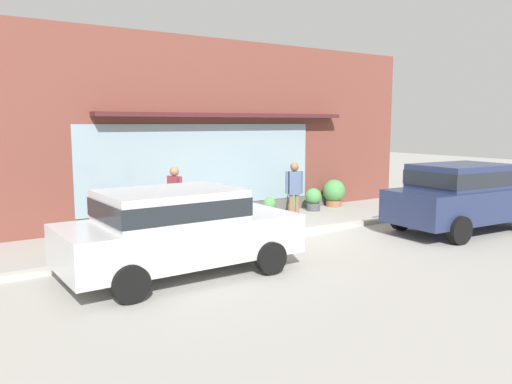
# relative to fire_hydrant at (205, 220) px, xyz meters

# --- Properties ---
(ground_plane) EXTENTS (60.00, 60.00, 0.00)m
(ground_plane) POSITION_rel_fire_hydrant_xyz_m (1.99, -0.77, -0.44)
(ground_plane) COLOR #9E9B93
(curb_strip) EXTENTS (14.00, 0.24, 0.12)m
(curb_strip) POSITION_rel_fire_hydrant_xyz_m (1.99, -0.97, -0.38)
(curb_strip) COLOR #B2B2AD
(curb_strip) RESTS_ON ground_plane
(storefront) EXTENTS (14.00, 0.81, 5.14)m
(storefront) POSITION_rel_fire_hydrant_xyz_m (1.98, 2.41, 2.07)
(storefront) COLOR brown
(storefront) RESTS_ON ground_plane
(fire_hydrant) EXTENTS (0.40, 0.37, 0.88)m
(fire_hydrant) POSITION_rel_fire_hydrant_xyz_m (0.00, 0.00, 0.00)
(fire_hydrant) COLOR gold
(fire_hydrant) RESTS_ON ground_plane
(pedestrian_with_handbag) EXTENTS (0.28, 0.68, 1.71)m
(pedestrian_with_handbag) POSITION_rel_fire_hydrant_xyz_m (-0.49, 0.61, 0.56)
(pedestrian_with_handbag) COLOR #8E333D
(pedestrian_with_handbag) RESTS_ON ground_plane
(pedestrian_passerby) EXTENTS (0.46, 0.31, 1.70)m
(pedestrian_passerby) POSITION_rel_fire_hydrant_xyz_m (2.76, 0.08, 0.56)
(pedestrian_passerby) COLOR brown
(pedestrian_passerby) RESTS_ON ground_plane
(parked_car_navy) EXTENTS (4.37, 2.20, 1.74)m
(parked_car_navy) POSITION_rel_fire_hydrant_xyz_m (5.82, -3.00, 0.53)
(parked_car_navy) COLOR navy
(parked_car_navy) RESTS_ON ground_plane
(parked_car_silver) EXTENTS (4.34, 2.11, 1.58)m
(parked_car_silver) POSITION_rel_fire_hydrant_xyz_m (-1.83, -2.32, 0.45)
(parked_car_silver) COLOR silver
(parked_car_silver) RESTS_ON ground_plane
(potted_plant_corner_tall) EXTENTS (0.39, 0.39, 0.58)m
(potted_plant_corner_tall) POSITION_rel_fire_hydrant_xyz_m (2.97, 1.50, -0.13)
(potted_plant_corner_tall) COLOR #4C4C51
(potted_plant_corner_tall) RESTS_ON ground_plane
(potted_plant_window_right) EXTENTS (0.36, 0.36, 1.20)m
(potted_plant_window_right) POSITION_rel_fire_hydrant_xyz_m (0.68, 1.48, 0.13)
(potted_plant_window_right) COLOR #33473D
(potted_plant_window_right) RESTS_ON ground_plane
(potted_plant_window_center) EXTENTS (0.33, 0.33, 1.17)m
(potted_plant_window_center) POSITION_rel_fire_hydrant_xyz_m (3.89, 1.55, 0.12)
(potted_plant_window_center) COLOR #9E6042
(potted_plant_window_center) RESTS_ON ground_plane
(potted_plant_window_left) EXTENTS (0.46, 0.46, 0.70)m
(potted_plant_window_left) POSITION_rel_fire_hydrant_xyz_m (-0.92, 1.32, -0.07)
(potted_plant_window_left) COLOR #B7B2A3
(potted_plant_window_left) RESTS_ON ground_plane
(potted_plant_near_hydrant) EXTENTS (0.51, 0.51, 0.72)m
(potted_plant_near_hydrant) POSITION_rel_fire_hydrant_xyz_m (4.70, 1.54, -0.06)
(potted_plant_near_hydrant) COLOR #4C4C51
(potted_plant_near_hydrant) RESTS_ON ground_plane
(potted_plant_by_entrance) EXTENTS (0.75, 0.75, 0.90)m
(potted_plant_by_entrance) POSITION_rel_fire_hydrant_xyz_m (5.81, 1.80, 0.03)
(potted_plant_by_entrance) COLOR #9E6042
(potted_plant_by_entrance) RESTS_ON ground_plane
(potted_plant_doorstep) EXTENTS (0.33, 0.33, 0.85)m
(potted_plant_doorstep) POSITION_rel_fire_hydrant_xyz_m (-1.72, 1.35, -0.04)
(potted_plant_doorstep) COLOR #33473D
(potted_plant_doorstep) RESTS_ON ground_plane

